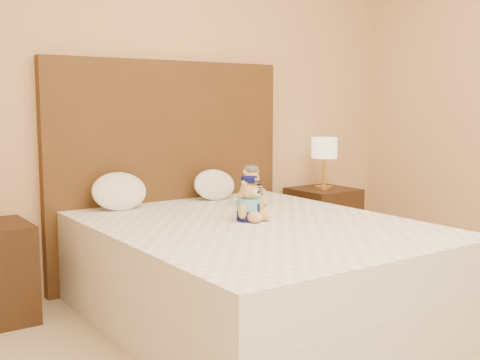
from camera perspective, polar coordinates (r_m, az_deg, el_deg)
name	(u,v)px	position (r m, az deg, el deg)	size (l,w,h in m)	color
bed	(255,271)	(3.42, 1.43, -8.60)	(1.60, 2.00, 0.55)	white
headboard	(169,171)	(4.18, -6.75, 0.87)	(1.75, 0.08, 1.50)	#4F3117
nightstand_right	(323,223)	(4.80, 7.88, -4.05)	(0.45, 0.45, 0.55)	#331B10
lamp	(324,150)	(4.72, 8.00, 2.79)	(0.20, 0.20, 0.40)	gold
teddy_police	(249,199)	(3.41, 0.88, -1.79)	(0.22, 0.21, 0.25)	#A68040
teddy_prisoner	(251,187)	(3.92, 1.07, -0.63)	(0.22, 0.21, 0.25)	#A68040
pillow_left	(119,189)	(3.83, -11.37, -0.88)	(0.36, 0.23, 0.25)	white
pillow_right	(215,183)	(4.16, -2.43, -0.31)	(0.32, 0.21, 0.23)	white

